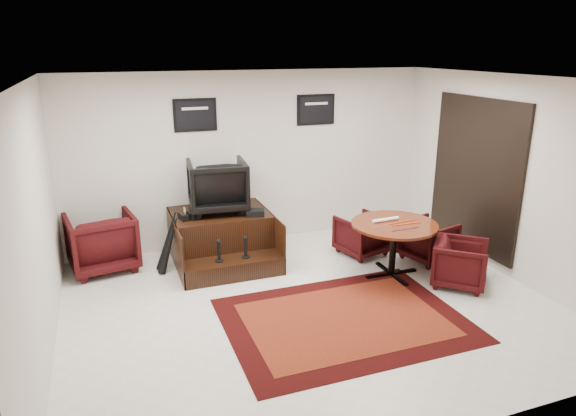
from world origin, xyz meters
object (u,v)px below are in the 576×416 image
(table_chair_window, at_px, (429,238))
(table_chair_corner, at_px, (460,261))
(table_chair_back, at_px, (362,233))
(shine_podium, at_px, (222,239))
(armchair_side, at_px, (101,239))
(meeting_table, at_px, (394,230))
(shine_chair, at_px, (217,183))

(table_chair_window, relative_size, table_chair_corner, 0.98)
(table_chair_back, xyz_separation_m, table_chair_window, (0.84, -0.57, 0.00))
(shine_podium, relative_size, table_chair_corner, 2.13)
(armchair_side, bearing_deg, table_chair_back, 158.87)
(table_chair_back, bearing_deg, table_chair_corner, 101.90)
(table_chair_window, distance_m, table_chair_corner, 0.91)
(meeting_table, bearing_deg, table_chair_back, 92.08)
(shine_chair, distance_m, table_chair_back, 2.38)
(table_chair_window, bearing_deg, shine_podium, 55.41)
(shine_podium, distance_m, table_chair_back, 2.19)
(armchair_side, relative_size, table_chair_window, 1.35)
(meeting_table, bearing_deg, shine_chair, 144.81)
(shine_podium, height_order, table_chair_corner, shine_podium)
(shine_podium, bearing_deg, meeting_table, -32.47)
(shine_podium, xyz_separation_m, table_chair_back, (2.13, -0.51, -0.00))
(table_chair_window, height_order, table_chair_corner, table_chair_corner)
(shine_chair, bearing_deg, armchair_side, 1.25)
(shine_chair, height_order, table_chair_back, shine_chair)
(meeting_table, xyz_separation_m, table_chair_corner, (0.70, -0.60, -0.34))
(table_chair_back, bearing_deg, armchair_side, -26.18)
(table_chair_window, bearing_deg, table_chair_corner, 158.06)
(shine_chair, bearing_deg, table_chair_corner, 149.19)
(shine_podium, relative_size, armchair_side, 1.60)
(shine_podium, relative_size, table_chair_window, 2.17)
(table_chair_corner, bearing_deg, armchair_side, 105.02)
(shine_podium, height_order, table_chair_window, shine_podium)
(table_chair_window, bearing_deg, shine_chair, 52.92)
(meeting_table, relative_size, table_chair_corner, 1.71)
(armchair_side, relative_size, meeting_table, 0.78)
(shine_podium, bearing_deg, shine_chair, 90.00)
(shine_chair, relative_size, meeting_table, 0.72)
(shine_podium, xyz_separation_m, table_chair_corner, (2.86, -1.98, 0.01))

